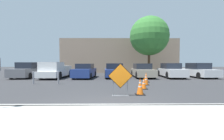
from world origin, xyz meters
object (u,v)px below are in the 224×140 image
object	(u,v)px
bollard_second	(33,77)
parked_car_fifth	(171,71)
traffic_cone_second	(144,84)
bollard_nearest	(58,77)
road_closed_sign	(120,78)
parked_car_second	(85,71)
traffic_cone_fourth	(146,77)
parked_car_third	(114,71)
parked_car_sixth	(198,71)
pickup_truck	(55,71)
parked_car_fourth	(142,71)
parked_car_nearest	(28,71)
traffic_cone_nearest	(140,87)
traffic_cone_third	(146,80)

from	to	relation	value
bollard_second	parked_car_fifth	bearing A→B (deg)	22.82
traffic_cone_second	bollard_nearest	distance (m)	6.01
road_closed_sign	parked_car_fifth	distance (m)	10.61
parked_car_second	bollard_second	xyz separation A→B (m)	(-2.88, -4.51, -0.19)
traffic_cone_fourth	traffic_cone_second	bearing A→B (deg)	-105.56
traffic_cone_second	parked_car_third	bearing A→B (deg)	102.36
traffic_cone_fourth	parked_car_sixth	world-z (taller)	parked_car_sixth
road_closed_sign	traffic_cone_fourth	distance (m)	5.51
pickup_truck	parked_car_fourth	xyz separation A→B (m)	(8.92, 0.55, -0.03)
parked_car_nearest	parked_car_fifth	xyz separation A→B (m)	(14.85, 0.04, -0.02)
traffic_cone_nearest	parked_car_second	world-z (taller)	parked_car_second
traffic_cone_second	parked_car_fifth	size ratio (longest dim) A/B	0.14
pickup_truck	parked_car_fourth	size ratio (longest dim) A/B	1.14
parked_car_second	parked_car_fourth	world-z (taller)	parked_car_fourth
traffic_cone_second	traffic_cone_third	world-z (taller)	traffic_cone_third
parked_car_nearest	pickup_truck	xyz separation A→B (m)	(2.96, -0.46, -0.00)
parked_car_fifth	pickup_truck	bearing A→B (deg)	4.96
traffic_cone_fourth	parked_car_second	xyz separation A→B (m)	(-5.40, 3.44, 0.29)
traffic_cone_second	bollard_nearest	world-z (taller)	bollard_nearest
pickup_truck	parked_car_fifth	world-z (taller)	pickup_truck
parked_car_fourth	traffic_cone_fourth	bearing A→B (deg)	81.57
parked_car_fourth	bollard_nearest	distance (m)	8.65
parked_car_second	bollard_second	bearing A→B (deg)	60.82
parked_car_nearest	parked_car_second	bearing A→B (deg)	175.78
traffic_cone_second	road_closed_sign	bearing A→B (deg)	-128.65
traffic_cone_third	bollard_nearest	distance (m)	6.17
parked_car_third	traffic_cone_nearest	bearing A→B (deg)	94.20
traffic_cone_fourth	parked_car_nearest	distance (m)	11.98
bollard_second	parked_car_second	bearing A→B (deg)	57.44
road_closed_sign	traffic_cone_third	distance (m)	3.96
traffic_cone_fourth	parked_car_fourth	world-z (taller)	parked_car_fourth
parked_car_second	bollard_nearest	xyz separation A→B (m)	(-1.11, -4.51, -0.17)
road_closed_sign	pickup_truck	distance (m)	10.31
traffic_cone_nearest	bollard_nearest	distance (m)	6.27
parked_car_third	bollard_second	size ratio (longest dim) A/B	4.99
parked_car_sixth	bollard_nearest	bearing A→B (deg)	17.46
traffic_cone_nearest	parked_car_fifth	size ratio (longest dim) A/B	0.17
traffic_cone_fourth	traffic_cone_nearest	bearing A→B (deg)	-106.51
traffic_cone_nearest	traffic_cone_third	world-z (taller)	traffic_cone_nearest
traffic_cone_fourth	parked_car_fifth	distance (m)	5.25
traffic_cone_fourth	bollard_nearest	world-z (taller)	bollard_nearest
traffic_cone_fourth	parked_car_sixth	bearing A→B (deg)	31.71
parked_car_third	bollard_nearest	xyz separation A→B (m)	(-4.08, -5.07, -0.18)
pickup_truck	bollard_second	world-z (taller)	pickup_truck
traffic_cone_second	parked_car_fifth	bearing A→B (deg)	58.02
bollard_nearest	parked_car_sixth	bearing A→B (deg)	21.33
traffic_cone_third	parked_car_second	size ratio (longest dim) A/B	0.18
traffic_cone_nearest	parked_car_nearest	xyz separation A→B (m)	(-9.95, 8.54, 0.34)
parked_car_sixth	parked_car_second	bearing A→B (deg)	-1.14
road_closed_sign	traffic_cone_nearest	xyz separation A→B (m)	(0.95, 0.27, -0.42)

